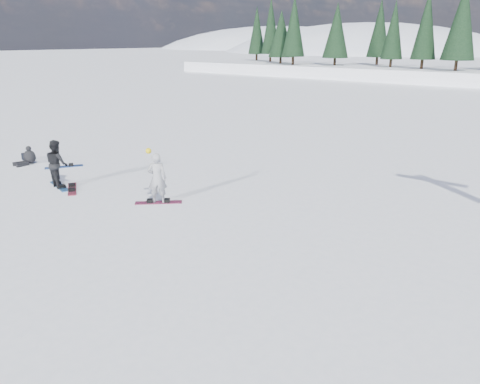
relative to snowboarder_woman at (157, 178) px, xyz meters
name	(u,v)px	position (x,y,z in m)	size (l,w,h in m)	color
ground	(98,207)	(-1.21, -1.46, -0.84)	(420.00, 420.00, 0.00)	white
snowboarder_woman	(157,178)	(0.00, 0.00, 0.00)	(0.72, 0.69, 1.81)	#AFAFB5
snowboarder_man	(57,164)	(-4.10, -1.05, 0.01)	(0.83, 0.65, 1.70)	black
seated_rider	(29,157)	(-8.03, -0.12, -0.55)	(0.60, 0.94, 0.77)	black
gear_bag	(26,157)	(-8.73, 0.13, -0.69)	(0.45, 0.30, 0.30)	black
snowboard_woman	(159,202)	(0.00, 0.00, -0.83)	(1.50, 0.28, 0.03)	maroon
snowboard_man	(60,186)	(-4.10, -1.05, -0.83)	(1.50, 0.28, 0.03)	#1D58A0
snowboard_loose_a	(64,167)	(-6.43, 0.53, -0.83)	(1.50, 0.28, 0.03)	#1B4396
snowboard_loose_b	(72,189)	(-3.46, -0.96, -0.83)	(1.50, 0.28, 0.03)	maroon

